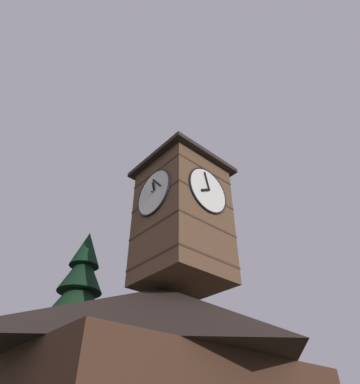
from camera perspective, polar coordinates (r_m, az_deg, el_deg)
The scene contains 5 objects.
building_main at distance 15.35m, azimuth -3.08°, elevation -28.14°, with size 12.34×9.50×7.05m.
clock_tower at distance 17.83m, azimuth 0.38°, elevation -3.29°, with size 4.55×4.55×9.73m.
pine_tree_behind at distance 20.95m, azimuth -18.40°, elevation -23.71°, with size 5.95×5.95×12.46m.
moon at distance 61.79m, azimuth -14.88°, elevation -26.25°, with size 1.96×1.96×1.96m.
flying_bird_high at distance 25.61m, azimuth 2.92°, elevation 7.75°, with size 0.45×0.50×0.13m.
Camera 1 is at (8.55, 9.84, 1.50)m, focal length 31.14 mm.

